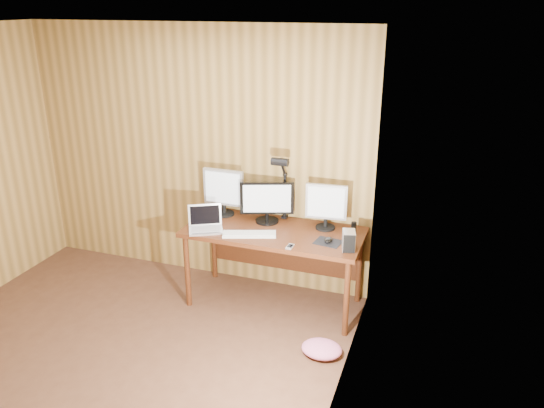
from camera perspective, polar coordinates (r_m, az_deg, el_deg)
The scene contains 14 objects.
room_shell at distance 3.69m, azimuth -22.23°, elevation -3.31°, with size 4.00×4.00×4.00m.
desk at distance 4.87m, azimuth 0.47°, elevation -3.82°, with size 1.60×0.70×0.75m.
monitor_center at distance 4.86m, azimuth -0.55°, elevation 0.25°, with size 0.48×0.22×0.39m.
monitor_left at distance 5.03m, azimuth -5.23°, elevation 1.43°, with size 0.40×0.19×0.45m.
monitor_right at distance 4.73m, azimuth 5.84°, elevation -0.14°, with size 0.37×0.17×0.42m.
laptop at distance 4.79m, azimuth -7.17°, elevation -2.10°, with size 0.37×0.34×0.21m.
keyboard at distance 4.65m, azimuth -2.45°, elevation -3.25°, with size 0.49×0.28×0.02m.
mousepad at distance 4.54m, azimuth 6.06°, elevation -4.10°, with size 0.22×0.18×0.00m, color black.
mouse at distance 4.54m, azimuth 6.07°, elevation -3.86°, with size 0.07×0.11×0.04m, color black.
hard_drive at distance 4.41m, azimuth 8.25°, elevation -3.91°, with size 0.13×0.17×0.16m.
phone at distance 4.43m, azimuth 1.96°, elevation -4.59°, with size 0.05×0.10×0.01m.
speaker at distance 4.70m, azimuth 8.78°, elevation -2.60°, with size 0.05×0.05×0.11m, color black.
desk_lamp at distance 4.80m, azimuth 1.11°, elevation 2.72°, with size 0.15×0.22×0.67m.
fabric_pile at distance 4.44m, azimuth 5.37°, elevation -15.27°, with size 0.33×0.27×0.11m, color #D96992, non-canonical shape.
Camera 1 is at (2.33, -2.48, 2.68)m, focal length 35.00 mm.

